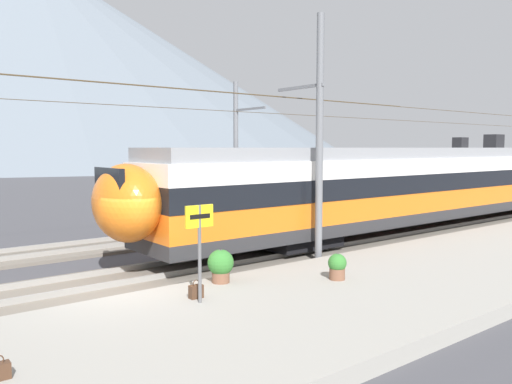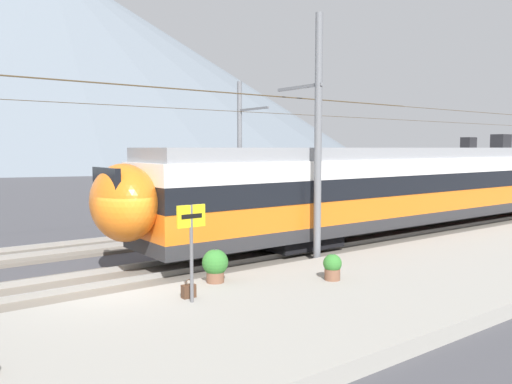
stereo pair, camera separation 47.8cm
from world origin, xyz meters
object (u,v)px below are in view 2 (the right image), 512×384
(train_near_platform, at_px, (441,182))
(potted_plant_by_shelter, at_px, (332,266))
(potted_plant_platform_edge, at_px, (215,264))
(platform_sign, at_px, (191,231))
(train_far_track, at_px, (420,174))
(catenary_mast_far_side, at_px, (242,148))
(catenary_mast_mid, at_px, (315,136))
(handbag_near_sign, at_px, (189,291))

(train_near_platform, bearing_deg, potted_plant_by_shelter, -158.85)
(potted_plant_platform_edge, distance_m, potted_plant_by_shelter, 3.09)
(train_near_platform, bearing_deg, platform_sign, -165.62)
(train_near_platform, xyz_separation_m, train_far_track, (5.70, 5.25, 0.00))
(platform_sign, relative_size, potted_plant_platform_edge, 2.56)
(catenary_mast_far_side, distance_m, platform_sign, 14.76)
(potted_plant_platform_edge, bearing_deg, catenary_mast_mid, 13.97)
(train_far_track, xyz_separation_m, potted_plant_by_shelter, (-17.38, -9.77, -1.50))
(train_far_track, relative_size, potted_plant_by_shelter, 47.53)
(potted_plant_platform_edge, bearing_deg, train_far_track, 22.10)
(handbag_near_sign, bearing_deg, catenary_mast_far_side, 49.77)
(platform_sign, distance_m, handbag_near_sign, 1.51)
(catenary_mast_far_side, bearing_deg, handbag_near_sign, -130.23)
(platform_sign, distance_m, potted_plant_platform_edge, 2.10)
(catenary_mast_far_side, height_order, potted_plant_platform_edge, catenary_mast_far_side)
(train_near_platform, height_order, platform_sign, train_near_platform)
(catenary_mast_far_side, bearing_deg, platform_sign, -129.68)
(train_near_platform, relative_size, train_far_track, 0.99)
(platform_sign, xyz_separation_m, potted_plant_platform_edge, (1.35, 1.14, -1.14))
(platform_sign, bearing_deg, handbag_near_sign, 72.47)
(catenary_mast_mid, distance_m, handbag_near_sign, 7.15)
(handbag_near_sign, xyz_separation_m, potted_plant_platform_edge, (1.24, 0.80, 0.33))
(catenary_mast_far_side, relative_size, platform_sign, 22.09)
(train_near_platform, xyz_separation_m, catenary_mast_mid, (-9.71, -1.73, 1.98))
(train_far_track, bearing_deg, handbag_near_sign, -157.23)
(train_far_track, height_order, catenary_mast_mid, catenary_mast_mid)
(train_far_track, distance_m, potted_plant_by_shelter, 19.99)
(train_near_platform, distance_m, potted_plant_platform_edge, 14.63)
(catenary_mast_mid, bearing_deg, platform_sign, -158.93)
(catenary_mast_mid, bearing_deg, train_far_track, 24.35)
(catenary_mast_mid, distance_m, potted_plant_platform_edge, 5.79)
(train_near_platform, relative_size, catenary_mast_far_side, 0.67)
(platform_sign, relative_size, handbag_near_sign, 5.07)
(catenary_mast_far_side, xyz_separation_m, platform_sign, (-9.35, -11.27, -1.83))
(catenary_mast_mid, height_order, catenary_mast_far_side, catenary_mast_mid)
(catenary_mast_mid, bearing_deg, potted_plant_platform_edge, -166.03)
(catenary_mast_far_side, xyz_separation_m, potted_plant_by_shelter, (-5.40, -11.78, -3.08))
(catenary_mast_far_side, distance_m, handbag_near_sign, 14.68)
(platform_sign, bearing_deg, potted_plant_by_shelter, -7.38)
(potted_plant_by_shelter, bearing_deg, catenary_mast_far_side, 65.39)
(handbag_near_sign, xyz_separation_m, potted_plant_by_shelter, (3.84, -0.86, 0.22))
(catenary_mast_far_side, bearing_deg, train_far_track, -9.55)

